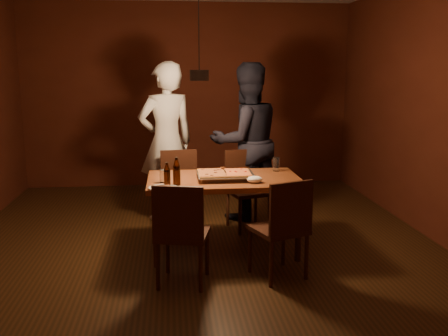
{
  "coord_description": "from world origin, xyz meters",
  "views": [
    {
      "loc": [
        -0.28,
        -4.79,
        1.81
      ],
      "look_at": [
        0.24,
        0.0,
        0.85
      ],
      "focal_mm": 40.0,
      "sensor_mm": 36.0,
      "label": 1
    }
  ],
  "objects": [
    {
      "name": "plate_slice",
      "position": [
        -0.36,
        -0.39,
        0.76
      ],
      "size": [
        0.26,
        0.26,
        0.03
      ],
      "color": "white",
      "rests_on": "dining_table"
    },
    {
      "name": "beer_bottle_a",
      "position": [
        -0.32,
        -0.31,
        0.86
      ],
      "size": [
        0.06,
        0.06,
        0.23
      ],
      "color": "black",
      "rests_on": "dining_table"
    },
    {
      "name": "chair_far_left",
      "position": [
        -0.19,
        0.78,
        0.54
      ],
      "size": [
        0.46,
        0.46,
        0.49
      ],
      "rotation": [
        0.0,
        0.0,
        3.23
      ],
      "color": "#38190F",
      "rests_on": "floor"
    },
    {
      "name": "room_shell",
      "position": [
        0.0,
        0.0,
        1.4
      ],
      "size": [
        6.0,
        6.0,
        6.0
      ],
      "color": "#3B2110",
      "rests_on": "ground"
    },
    {
      "name": "spatula",
      "position": [
        0.26,
        0.01,
        0.81
      ],
      "size": [
        0.13,
        0.25,
        0.04
      ],
      "primitive_type": null,
      "rotation": [
        0.0,
        0.0,
        0.17
      ],
      "color": "silver",
      "rests_on": "pizza_tray"
    },
    {
      "name": "pizza_meat",
      "position": [
        0.12,
        -0.02,
        0.81
      ],
      "size": [
        0.27,
        0.43,
        0.02
      ],
      "primitive_type": "cube",
      "rotation": [
        0.0,
        0.0,
        0.01
      ],
      "color": "maroon",
      "rests_on": "pizza_tray"
    },
    {
      "name": "napkin",
      "position": [
        0.5,
        -0.24,
        0.78
      ],
      "size": [
        0.15,
        0.12,
        0.06
      ],
      "primitive_type": "ellipsoid",
      "color": "white",
      "rests_on": "dining_table"
    },
    {
      "name": "pizza_cheese",
      "position": [
        0.37,
        -0.02,
        0.81
      ],
      "size": [
        0.26,
        0.4,
        0.02
      ],
      "primitive_type": "cube",
      "rotation": [
        0.0,
        0.0,
        -0.03
      ],
      "color": "gold",
      "rests_on": "pizza_tray"
    },
    {
      "name": "chair_near_left",
      "position": [
        -0.21,
        -0.82,
        0.54
      ],
      "size": [
        0.5,
        0.5,
        0.49
      ],
      "rotation": [
        0.0,
        0.0,
        -0.22
      ],
      "color": "#38190F",
      "rests_on": "floor"
    },
    {
      "name": "chair_near_right",
      "position": [
        0.67,
        -0.77,
        0.54
      ],
      "size": [
        0.54,
        0.54,
        0.49
      ],
      "rotation": [
        0.0,
        0.0,
        0.36
      ],
      "color": "#38190F",
      "rests_on": "floor"
    },
    {
      "name": "diner_white",
      "position": [
        -0.33,
        1.18,
        0.95
      ],
      "size": [
        0.81,
        0.68,
        1.9
      ],
      "primitive_type": "imported",
      "rotation": [
        0.0,
        0.0,
        3.52
      ],
      "color": "silver",
      "rests_on": "floor"
    },
    {
      "name": "beer_bottle_b",
      "position": [
        -0.23,
        -0.25,
        0.88
      ],
      "size": [
        0.07,
        0.07,
        0.26
      ],
      "color": "black",
      "rests_on": "dining_table"
    },
    {
      "name": "dining_table",
      "position": [
        0.24,
        0.0,
        0.68
      ],
      "size": [
        1.5,
        0.9,
        0.75
      ],
      "color": "brown",
      "rests_on": "floor"
    },
    {
      "name": "pizza_tray",
      "position": [
        0.25,
        -0.02,
        0.77
      ],
      "size": [
        0.58,
        0.48,
        0.05
      ],
      "primitive_type": "cube",
      "rotation": [
        0.0,
        0.0,
        -0.06
      ],
      "color": "silver",
      "rests_on": "dining_table"
    },
    {
      "name": "pendant_lamp",
      "position": [
        0.0,
        0.0,
        1.76
      ],
      "size": [
        0.18,
        0.18,
        1.1
      ],
      "color": "black",
      "rests_on": "ceiling"
    },
    {
      "name": "chair_far_right",
      "position": [
        0.56,
        0.75,
        0.54
      ],
      "size": [
        0.52,
        0.52,
        0.49
      ],
      "rotation": [
        0.0,
        0.0,
        3.41
      ],
      "color": "#38190F",
      "rests_on": "floor"
    },
    {
      "name": "water_glass_left",
      "position": [
        -0.36,
        -0.13,
        0.81
      ],
      "size": [
        0.08,
        0.08,
        0.12
      ],
      "primitive_type": "cylinder",
      "color": "silver",
      "rests_on": "dining_table"
    },
    {
      "name": "water_glass_right",
      "position": [
        0.82,
        0.28,
        0.82
      ],
      "size": [
        0.07,
        0.07,
        0.15
      ],
      "primitive_type": "cylinder",
      "color": "silver",
      "rests_on": "dining_table"
    },
    {
      "name": "diner_dark",
      "position": [
        0.63,
        1.12,
        0.94
      ],
      "size": [
        1.09,
        0.96,
        1.89
      ],
      "primitive_type": "imported",
      "rotation": [
        0.0,
        0.0,
        3.45
      ],
      "color": "black",
      "rests_on": "floor"
    }
  ]
}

